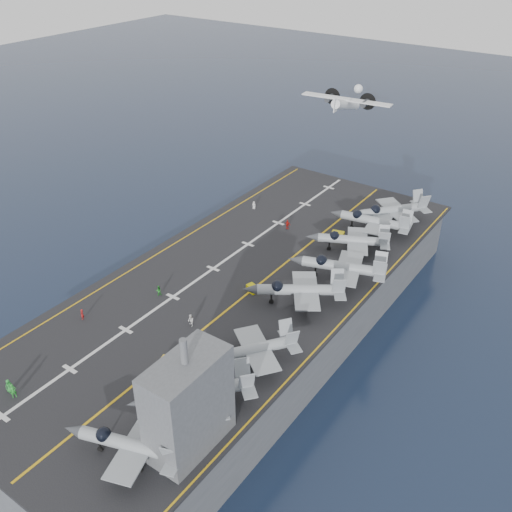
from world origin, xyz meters
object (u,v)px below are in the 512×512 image
Objects in this scene: tow_cart_a at (168,361)px; transport_plane at (346,105)px; fighter_jet_0 at (130,444)px; island_superstructure at (187,395)px.

transport_plane is (-14.90, 77.01, 13.14)m from tow_cart_a.
transport_plane is at bearing 100.95° from tow_cart_a.
transport_plane is at bearing 103.76° from fighter_jet_0.
island_superstructure is 0.90× the size of fighter_jet_0.
tow_cart_a is at bearing -79.05° from transport_plane.
island_superstructure reaches higher than tow_cart_a.
island_superstructure is 15.38m from tow_cart_a.
tow_cart_a is (-7.26, 13.53, -1.96)m from fighter_jet_0.
fighter_jet_0 is 8.31× the size of tow_cart_a.
island_superstructure is at bearing -36.22° from tow_cart_a.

